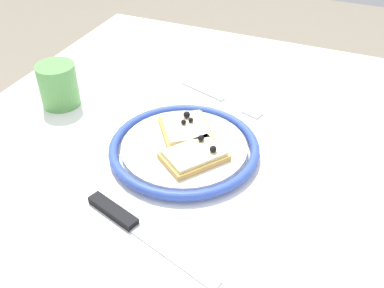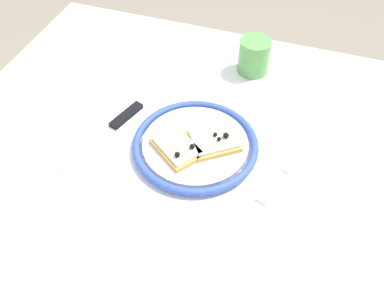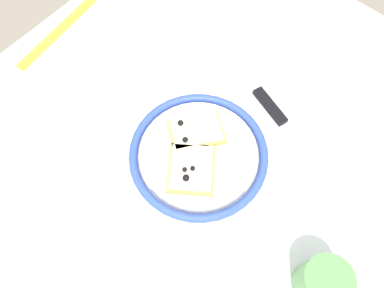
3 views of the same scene
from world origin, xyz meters
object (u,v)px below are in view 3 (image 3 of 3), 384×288
(dining_table, at_px, (194,163))
(pizza_slice_near, at_px, (191,169))
(knife, at_px, (260,94))
(cup, at_px, (322,282))
(fork, at_px, (128,234))
(pizza_slice_far, at_px, (196,131))
(measuring_tape, at_px, (65,25))
(plate, at_px, (199,154))

(dining_table, height_order, pizza_slice_near, pizza_slice_near)
(knife, height_order, cup, cup)
(fork, bearing_deg, cup, -64.38)
(pizza_slice_far, bearing_deg, measuring_tape, 86.97)
(measuring_tape, bearing_deg, dining_table, -101.91)
(pizza_slice_far, distance_m, cup, 0.33)
(pizza_slice_near, height_order, fork, pizza_slice_near)
(dining_table, bearing_deg, cup, -101.19)
(pizza_slice_far, xyz_separation_m, cup, (-0.08, -0.32, 0.02))
(knife, bearing_deg, fork, 179.27)
(dining_table, xyz_separation_m, plate, (-0.01, -0.02, 0.09))
(knife, relative_size, fork, 1.20)
(dining_table, bearing_deg, pizza_slice_far, 30.37)
(plate, height_order, measuring_tape, plate)
(knife, distance_m, fork, 0.37)
(dining_table, distance_m, plate, 0.10)
(plate, height_order, cup, cup)
(plate, bearing_deg, measuring_tape, 83.48)
(knife, xyz_separation_m, measuring_tape, (-0.13, 0.44, -0.00))
(pizza_slice_far, bearing_deg, knife, -13.64)
(dining_table, bearing_deg, pizza_slice_near, -144.48)
(dining_table, height_order, measuring_tape, measuring_tape)
(fork, bearing_deg, knife, -0.73)
(pizza_slice_near, relative_size, knife, 0.54)
(knife, xyz_separation_m, cup, (-0.23, -0.28, 0.04))
(dining_table, distance_m, fork, 0.22)
(pizza_slice_near, bearing_deg, fork, 176.41)
(pizza_slice_far, distance_m, measuring_tape, 0.40)
(dining_table, xyz_separation_m, fork, (-0.20, -0.02, 0.09))
(plate, relative_size, pizza_slice_far, 2.11)
(dining_table, distance_m, knife, 0.20)
(pizza_slice_far, height_order, fork, pizza_slice_far)
(cup, bearing_deg, knife, 50.50)
(cup, xyz_separation_m, measuring_tape, (0.10, 0.72, -0.04))
(pizza_slice_near, relative_size, fork, 0.64)
(fork, distance_m, measuring_tape, 0.49)
(plate, bearing_deg, knife, -2.26)
(dining_table, relative_size, fork, 5.33)
(knife, bearing_deg, cup, -129.50)
(knife, bearing_deg, plate, 177.74)
(pizza_slice_far, xyz_separation_m, knife, (0.15, -0.04, -0.02))
(knife, distance_m, cup, 0.37)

